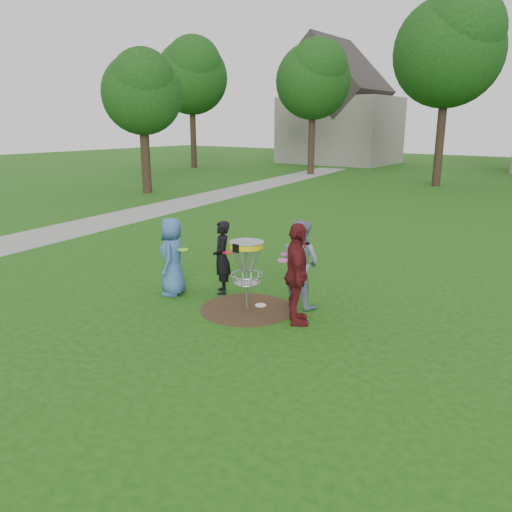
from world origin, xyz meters
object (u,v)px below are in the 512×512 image
Objects in this scene: player_blue at (172,256)px; player_maroon at (297,274)px; disc_golf_basket at (247,258)px; player_black at (222,258)px; player_grey at (300,263)px.

player_maroon is at bearing 61.83° from player_blue.
player_maroon is 1.33× the size of disc_golf_basket.
player_grey reaches higher than player_black.
player_blue is 1.02m from player_black.
player_grey is 0.94× the size of player_maroon.
player_maroon is at bearing 34.37° from player_black.
player_grey is at bearing 80.31° from player_blue.
player_blue is at bearing 28.25° from player_grey.
player_black is 1.12× the size of disc_golf_basket.
player_maroon is (0.43, -0.82, 0.06)m from player_grey.
player_black is at bearing 40.51° from player_maroon.
player_black is 1.74m from player_grey.
disc_golf_basket is at bearing 64.92° from player_blue.
player_maroon reaches higher than player_blue.
player_maroon is (2.91, 0.17, 0.10)m from player_blue.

